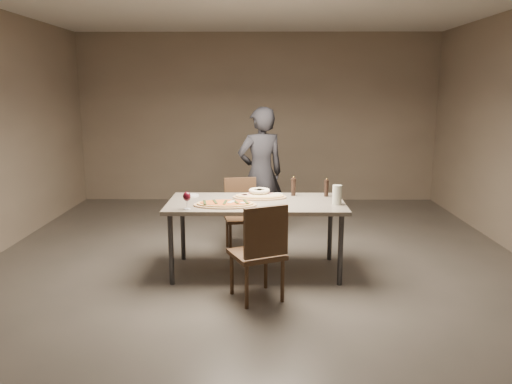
{
  "coord_description": "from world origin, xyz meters",
  "views": [
    {
      "loc": [
        0.05,
        -4.98,
        1.87
      ],
      "look_at": [
        0.0,
        0.0,
        0.85
      ],
      "focal_mm": 35.0,
      "sensor_mm": 36.0,
      "label": 1
    }
  ],
  "objects_px": {
    "ham_pizza": "(260,196)",
    "carafe": "(337,195)",
    "zucchini_pizza": "(225,204)",
    "chair_far": "(241,210)",
    "chair_near": "(261,248)",
    "bread_basket": "(259,192)",
    "dining_table": "(256,207)",
    "pepper_mill_left": "(293,187)",
    "diner": "(261,173)"
  },
  "relations": [
    {
      "from": "zucchini_pizza",
      "to": "chair_near",
      "type": "relative_size",
      "value": 0.69
    },
    {
      "from": "carafe",
      "to": "chair_far",
      "type": "bearing_deg",
      "value": 137.95
    },
    {
      "from": "ham_pizza",
      "to": "bread_basket",
      "type": "distance_m",
      "value": 0.08
    },
    {
      "from": "zucchini_pizza",
      "to": "bread_basket",
      "type": "bearing_deg",
      "value": 54.86
    },
    {
      "from": "pepper_mill_left",
      "to": "carafe",
      "type": "relative_size",
      "value": 1.09
    },
    {
      "from": "dining_table",
      "to": "bread_basket",
      "type": "relative_size",
      "value": 8.01
    },
    {
      "from": "carafe",
      "to": "dining_table",
      "type": "bearing_deg",
      "value": 171.72
    },
    {
      "from": "chair_near",
      "to": "chair_far",
      "type": "xyz_separation_m",
      "value": [
        -0.23,
        1.54,
        -0.03
      ]
    },
    {
      "from": "carafe",
      "to": "zucchini_pizza",
      "type": "bearing_deg",
      "value": -176.64
    },
    {
      "from": "dining_table",
      "to": "chair_far",
      "type": "relative_size",
      "value": 2.13
    },
    {
      "from": "pepper_mill_left",
      "to": "chair_near",
      "type": "height_order",
      "value": "pepper_mill_left"
    },
    {
      "from": "zucchini_pizza",
      "to": "ham_pizza",
      "type": "xyz_separation_m",
      "value": [
        0.34,
        0.36,
        -0.0
      ]
    },
    {
      "from": "carafe",
      "to": "chair_far",
      "type": "relative_size",
      "value": 0.23
    },
    {
      "from": "bread_basket",
      "to": "chair_far",
      "type": "xyz_separation_m",
      "value": [
        -0.21,
        0.51,
        -0.32
      ]
    },
    {
      "from": "chair_far",
      "to": "ham_pizza",
      "type": "bearing_deg",
      "value": 99.89
    },
    {
      "from": "carafe",
      "to": "chair_far",
      "type": "distance_m",
      "value": 1.38
    },
    {
      "from": "chair_near",
      "to": "chair_far",
      "type": "relative_size",
      "value": 1.07
    },
    {
      "from": "chair_far",
      "to": "diner",
      "type": "relative_size",
      "value": 0.51
    },
    {
      "from": "dining_table",
      "to": "zucchini_pizza",
      "type": "xyz_separation_m",
      "value": [
        -0.3,
        -0.18,
        0.07
      ]
    },
    {
      "from": "chair_far",
      "to": "pepper_mill_left",
      "type": "bearing_deg",
      "value": 130.45
    },
    {
      "from": "chair_near",
      "to": "diner",
      "type": "distance_m",
      "value": 2.04
    },
    {
      "from": "bread_basket",
      "to": "carafe",
      "type": "height_order",
      "value": "carafe"
    },
    {
      "from": "zucchini_pizza",
      "to": "chair_far",
      "type": "distance_m",
      "value": 1.01
    },
    {
      "from": "ham_pizza",
      "to": "chair_near",
      "type": "bearing_deg",
      "value": -87.56
    },
    {
      "from": "ham_pizza",
      "to": "diner",
      "type": "distance_m",
      "value": 1.06
    },
    {
      "from": "ham_pizza",
      "to": "pepper_mill_left",
      "type": "relative_size",
      "value": 2.69
    },
    {
      "from": "ham_pizza",
      "to": "chair_far",
      "type": "height_order",
      "value": "chair_far"
    },
    {
      "from": "dining_table",
      "to": "bread_basket",
      "type": "bearing_deg",
      "value": 82.74
    },
    {
      "from": "dining_table",
      "to": "ham_pizza",
      "type": "bearing_deg",
      "value": 78.93
    },
    {
      "from": "chair_near",
      "to": "diner",
      "type": "height_order",
      "value": "diner"
    },
    {
      "from": "carafe",
      "to": "pepper_mill_left",
      "type": "bearing_deg",
      "value": 134.57
    },
    {
      "from": "bread_basket",
      "to": "diner",
      "type": "height_order",
      "value": "diner"
    },
    {
      "from": "chair_far",
      "to": "dining_table",
      "type": "bearing_deg",
      "value": 92.99
    },
    {
      "from": "bread_basket",
      "to": "carafe",
      "type": "xyz_separation_m",
      "value": [
        0.78,
        -0.38,
        0.05
      ]
    },
    {
      "from": "pepper_mill_left",
      "to": "diner",
      "type": "height_order",
      "value": "diner"
    },
    {
      "from": "ham_pizza",
      "to": "zucchini_pizza",
      "type": "bearing_deg",
      "value": -131.03
    },
    {
      "from": "chair_far",
      "to": "chair_near",
      "type": "bearing_deg",
      "value": 88.33
    },
    {
      "from": "dining_table",
      "to": "chair_far",
      "type": "distance_m",
      "value": 0.82
    },
    {
      "from": "ham_pizza",
      "to": "diner",
      "type": "bearing_deg",
      "value": 90.98
    },
    {
      "from": "pepper_mill_left",
      "to": "chair_far",
      "type": "distance_m",
      "value": 0.84
    },
    {
      "from": "zucchini_pizza",
      "to": "chair_near",
      "type": "distance_m",
      "value": 0.73
    },
    {
      "from": "zucchini_pizza",
      "to": "diner",
      "type": "height_order",
      "value": "diner"
    },
    {
      "from": "ham_pizza",
      "to": "carafe",
      "type": "height_order",
      "value": "carafe"
    },
    {
      "from": "dining_table",
      "to": "diner",
      "type": "xyz_separation_m",
      "value": [
        0.05,
        1.24,
        0.14
      ]
    },
    {
      "from": "dining_table",
      "to": "ham_pizza",
      "type": "height_order",
      "value": "ham_pizza"
    },
    {
      "from": "chair_near",
      "to": "pepper_mill_left",
      "type": "bearing_deg",
      "value": 46.72
    },
    {
      "from": "ham_pizza",
      "to": "dining_table",
      "type": "bearing_deg",
      "value": -99.39
    },
    {
      "from": "dining_table",
      "to": "pepper_mill_left",
      "type": "height_order",
      "value": "pepper_mill_left"
    },
    {
      "from": "chair_near",
      "to": "ham_pizza",
      "type": "bearing_deg",
      "value": 65.89
    },
    {
      "from": "dining_table",
      "to": "bread_basket",
      "type": "distance_m",
      "value": 0.28
    }
  ]
}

